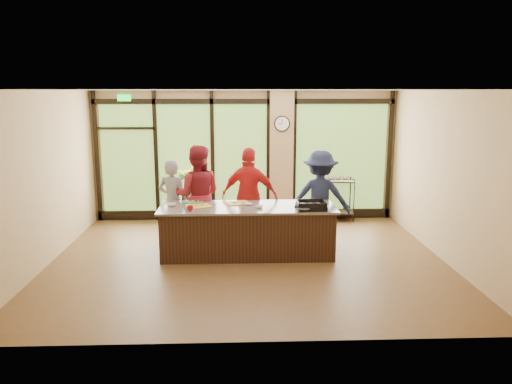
{
  "coord_description": "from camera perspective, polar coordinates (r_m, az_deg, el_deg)",
  "views": [
    {
      "loc": [
        -0.19,
        -8.55,
        2.98
      ],
      "look_at": [
        0.16,
        0.4,
        1.16
      ],
      "focal_mm": 35.0,
      "sensor_mm": 36.0,
      "label": 1
    }
  ],
  "objects": [
    {
      "name": "floor",
      "position": [
        9.06,
        -0.92,
        -7.75
      ],
      "size": [
        7.0,
        7.0,
        0.0
      ],
      "primitive_type": "plane",
      "color": "brown",
      "rests_on": "ground"
    },
    {
      "name": "red_ramekin",
      "position": [
        8.82,
        -7.55,
        -1.86
      ],
      "size": [
        0.13,
        0.13,
        0.09
      ],
      "primitive_type": "imported",
      "rotation": [
        0.0,
        0.0,
        -0.23
      ],
      "color": "#A41017",
      "rests_on": "countertop"
    },
    {
      "name": "roasting_pan",
      "position": [
        8.88,
        6.31,
        -1.74
      ],
      "size": [
        0.53,
        0.43,
        0.09
      ],
      "primitive_type": "cube",
      "rotation": [
        0.0,
        0.0,
        0.1
      ],
      "color": "black",
      "rests_on": "countertop"
    },
    {
      "name": "flower_vase",
      "position": [
        11.16,
        -7.53,
        0.95
      ],
      "size": [
        0.32,
        0.32,
        0.27
      ],
      "primitive_type": "imported",
      "rotation": [
        0.0,
        0.0,
        -0.26
      ],
      "color": "#968052",
      "rests_on": "flower_stand"
    },
    {
      "name": "prep_bowl_far",
      "position": [
        9.18,
        -0.85,
        -1.41
      ],
      "size": [
        0.17,
        0.17,
        0.03
      ],
      "primitive_type": "imported",
      "rotation": [
        0.0,
        0.0,
        0.35
      ],
      "color": "silver",
      "rests_on": "countertop"
    },
    {
      "name": "cutting_board_center",
      "position": [
        9.12,
        -6.64,
        -1.63
      ],
      "size": [
        0.53,
        0.45,
        0.01
      ],
      "primitive_type": "cube",
      "rotation": [
        0.0,
        0.0,
        0.31
      ],
      "color": "gold",
      "rests_on": "countertop"
    },
    {
      "name": "ceiling",
      "position": [
        8.55,
        -0.99,
        11.59
      ],
      "size": [
        7.0,
        7.0,
        0.0
      ],
      "primitive_type": "plane",
      "rotation": [
        3.14,
        0.0,
        0.0
      ],
      "color": "silver",
      "rests_on": "back_wall"
    },
    {
      "name": "left_wall",
      "position": [
        9.29,
        -23.09,
        1.36
      ],
      "size": [
        0.0,
        6.0,
        6.0
      ],
      "primitive_type": "plane",
      "rotation": [
        1.57,
        0.0,
        1.57
      ],
      "color": "tan",
      "rests_on": "floor"
    },
    {
      "name": "window_wall",
      "position": [
        11.62,
        -0.47,
        3.62
      ],
      "size": [
        6.9,
        0.12,
        3.0
      ],
      "color": "tan",
      "rests_on": "floor"
    },
    {
      "name": "bar_cart",
      "position": [
        11.78,
        9.26,
        -0.17
      ],
      "size": [
        0.85,
        0.58,
        1.06
      ],
      "rotation": [
        0.0,
        0.0,
        -0.19
      ],
      "color": "black",
      "rests_on": "floor"
    },
    {
      "name": "flower_stand",
      "position": [
        11.27,
        -7.46,
        -1.79
      ],
      "size": [
        0.47,
        0.47,
        0.83
      ],
      "primitive_type": "cube",
      "rotation": [
        0.0,
        0.0,
        0.15
      ],
      "color": "black",
      "rests_on": "floor"
    },
    {
      "name": "prep_bowl_near",
      "position": [
        9.21,
        -9.63,
        -1.46
      ],
      "size": [
        0.2,
        0.2,
        0.05
      ],
      "primitive_type": "imported",
      "rotation": [
        0.0,
        0.0,
        0.19
      ],
      "color": "silver",
      "rests_on": "countertop"
    },
    {
      "name": "cook_right",
      "position": [
        9.92,
        7.33,
        -0.6
      ],
      "size": [
        1.3,
        0.9,
        1.85
      ],
      "primitive_type": "imported",
      "rotation": [
        0.0,
        0.0,
        2.95
      ],
      "color": "#1A1F39",
      "rests_on": "floor"
    },
    {
      "name": "countertop",
      "position": [
        9.1,
        -0.98,
        -1.76
      ],
      "size": [
        3.2,
        1.1,
        0.04
      ],
      "primitive_type": "cube",
      "color": "#70665D",
      "rests_on": "island_base"
    },
    {
      "name": "cook_midleft",
      "position": [
        9.82,
        -6.71,
        -0.36
      ],
      "size": [
        0.99,
        0.78,
        1.97
      ],
      "primitive_type": "imported",
      "rotation": [
        0.0,
        0.0,
        3.1
      ],
      "color": "maroon",
      "rests_on": "floor"
    },
    {
      "name": "right_wall",
      "position": [
        9.43,
        20.84,
        1.67
      ],
      "size": [
        0.0,
        6.0,
        6.0
      ],
      "primitive_type": "plane",
      "rotation": [
        1.57,
        0.0,
        -1.57
      ],
      "color": "tan",
      "rests_on": "floor"
    },
    {
      "name": "cutting_board_right",
      "position": [
        9.33,
        -2.12,
        -1.27
      ],
      "size": [
        0.54,
        0.47,
        0.01
      ],
      "primitive_type": "cube",
      "rotation": [
        0.0,
        0.0,
        0.37
      ],
      "color": "gold",
      "rests_on": "countertop"
    },
    {
      "name": "prep_bowl_mid",
      "position": [
        8.95,
        0.38,
        -1.71
      ],
      "size": [
        0.18,
        0.18,
        0.04
      ],
      "primitive_type": "imported",
      "rotation": [
        0.0,
        0.0,
        -0.33
      ],
      "color": "silver",
      "rests_on": "countertop"
    },
    {
      "name": "cook_midright",
      "position": [
        9.78,
        -0.73,
        -0.48
      ],
      "size": [
        1.21,
        0.75,
        1.91
      ],
      "primitive_type": "imported",
      "rotation": [
        0.0,
        0.0,
        2.87
      ],
      "color": "red",
      "rests_on": "floor"
    },
    {
      "name": "mixing_bowl",
      "position": [
        8.77,
        5.33,
        -1.92
      ],
      "size": [
        0.36,
        0.36,
        0.08
      ],
      "primitive_type": "imported",
      "rotation": [
        0.0,
        0.0,
        -0.17
      ],
      "color": "silver",
      "rests_on": "countertop"
    },
    {
      "name": "back_wall",
      "position": [
        11.65,
        -1.29,
        4.16
      ],
      "size": [
        7.0,
        0.0,
        7.0
      ],
      "primitive_type": "plane",
      "rotation": [
        1.57,
        0.0,
        0.0
      ],
      "color": "tan",
      "rests_on": "floor"
    },
    {
      "name": "island_base",
      "position": [
        9.21,
        -0.97,
        -4.55
      ],
      "size": [
        3.1,
        1.0,
        0.88
      ],
      "primitive_type": "cube",
      "color": "black",
      "rests_on": "floor"
    },
    {
      "name": "wall_clock",
      "position": [
        11.49,
        2.99,
        7.8
      ],
      "size": [
        0.36,
        0.04,
        0.36
      ],
      "color": "black",
      "rests_on": "window_wall"
    },
    {
      "name": "cook_left",
      "position": [
        9.95,
        -9.47,
        -1.1
      ],
      "size": [
        0.72,
        0.59,
        1.69
      ],
      "primitive_type": "imported",
      "rotation": [
        0.0,
        0.0,
        2.78
      ],
      "color": "gray",
      "rests_on": "floor"
    },
    {
      "name": "cutting_board_left",
      "position": [
        9.51,
        -7.22,
        -1.11
      ],
      "size": [
        0.4,
        0.31,
        0.01
      ],
      "primitive_type": "cube",
      "rotation": [
        0.0,
        0.0,
        -0.05
      ],
      "color": "#439436",
      "rests_on": "countertop"
    }
  ]
}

